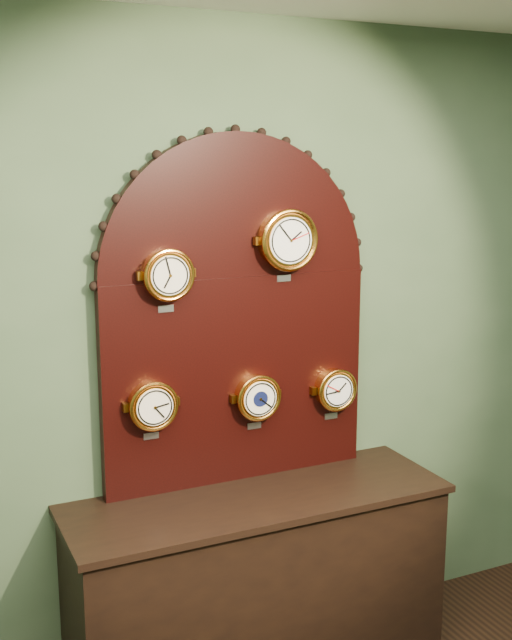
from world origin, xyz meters
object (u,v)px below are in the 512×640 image
shop_counter (258,588)px  display_board (236,301)px  barometer (257,397)px  tide_clock (335,389)px  hygrometer (153,405)px  arabic_clock (288,240)px  roman_clock (168,275)px

shop_counter → display_board: bearing=90.0°
barometer → tide_clock: barometer is taller
shop_counter → hygrometer: (-0.40, 0.15, 0.84)m
display_board → hygrometer: display_board is taller
barometer → tide_clock: bearing=0.1°
arabic_clock → barometer: arabic_clock is taller
hygrometer → tide_clock: 0.86m
arabic_clock → hygrometer: bearing=179.9°
display_board → hygrometer: 0.56m
shop_counter → roman_clock: 1.41m
roman_clock → barometer: bearing=0.0°
roman_clock → tide_clock: 0.97m
arabic_clock → display_board: bearing=162.1°
roman_clock → hygrometer: bearing=179.9°
barometer → tide_clock: 0.39m
roman_clock → arabic_clock: (0.53, -0.00, 0.11)m
display_board → tide_clock: size_ratio=6.15×
roman_clock → arabic_clock: bearing=-0.1°
display_board → tide_clock: (0.46, -0.07, -0.43)m
arabic_clock → barometer: size_ratio=1.22×
arabic_clock → barometer: (-0.14, 0.00, -0.67)m
roman_clock → tide_clock: bearing=0.0°
display_board → arabic_clock: (0.21, -0.07, 0.26)m
barometer → hygrometer: bearing=180.0°
display_board → tide_clock: display_board is taller
barometer → shop_counter: bearing=-113.9°
hygrometer → barometer: size_ratio=1.01×
roman_clock → hygrometer: (-0.08, 0.00, -0.53)m
shop_counter → roman_clock: roman_clock is taller
roman_clock → tide_clock: size_ratio=1.06×
roman_clock → barometer: (0.39, 0.00, -0.56)m
hygrometer → roman_clock: bearing=-0.1°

